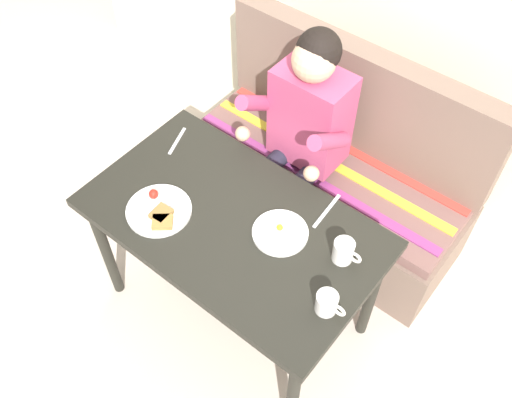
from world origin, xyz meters
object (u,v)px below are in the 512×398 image
(knife, at_px, (327,211))
(fork, at_px, (177,141))
(couch, at_px, (330,174))
(person, at_px, (302,128))
(plate_breakfast, at_px, (159,211))
(table, at_px, (233,232))
(coffee_mug, at_px, (327,303))
(plate_eggs, at_px, (280,232))
(coffee_mug_second, at_px, (344,251))

(knife, bearing_deg, fork, -176.54)
(couch, distance_m, person, 0.46)
(plate_breakfast, xyz_separation_m, fork, (-0.23, 0.34, -0.01))
(person, height_order, fork, person)
(table, relative_size, couch, 0.83)
(couch, relative_size, coffee_mug, 12.20)
(person, xyz_separation_m, plate_breakfast, (-0.16, -0.75, 0.00))
(plate_eggs, relative_size, coffee_mug, 1.88)
(table, relative_size, plate_eggs, 5.42)
(person, relative_size, coffee_mug, 10.27)
(coffee_mug, relative_size, knife, 0.59)
(couch, height_order, knife, couch)
(coffee_mug, height_order, knife, coffee_mug)
(table, distance_m, knife, 0.39)
(person, xyz_separation_m, fork, (-0.39, -0.41, -0.01))
(couch, xyz_separation_m, knife, (0.27, -0.49, 0.40))
(couch, distance_m, coffee_mug, 1.09)
(person, bearing_deg, couch, 62.86)
(table, relative_size, coffee_mug_second, 10.17)
(couch, relative_size, fork, 8.47)
(person, height_order, knife, person)
(couch, bearing_deg, coffee_mug, -58.99)
(plate_eggs, xyz_separation_m, coffee_mug_second, (0.25, 0.06, 0.04))
(plate_breakfast, xyz_separation_m, coffee_mug_second, (0.69, 0.28, 0.04))
(knife, bearing_deg, table, -138.01)
(knife, bearing_deg, plate_eggs, -114.68)
(couch, xyz_separation_m, person, (-0.09, -0.17, 0.41))
(plate_breakfast, bearing_deg, couch, 74.74)
(plate_eggs, xyz_separation_m, fork, (-0.66, 0.11, -0.01))
(person, relative_size, plate_breakfast, 4.57)
(plate_breakfast, relative_size, knife, 1.33)
(plate_breakfast, height_order, fork, plate_breakfast)
(couch, height_order, coffee_mug_second, couch)
(couch, distance_m, plate_eggs, 0.83)
(coffee_mug, distance_m, coffee_mug_second, 0.23)
(coffee_mug, bearing_deg, fork, 164.76)
(table, distance_m, couch, 0.83)
(couch, bearing_deg, plate_eggs, -74.90)
(fork, height_order, knife, same)
(fork, bearing_deg, plate_breakfast, -76.38)
(table, bearing_deg, person, 98.64)
(table, distance_m, plate_eggs, 0.22)
(plate_eggs, relative_size, knife, 1.11)
(couch, xyz_separation_m, plate_eggs, (0.19, -0.70, 0.41))
(person, relative_size, fork, 7.13)
(couch, height_order, plate_eggs, couch)
(knife, bearing_deg, plate_breakfast, -144.01)
(couch, relative_size, knife, 7.20)
(person, height_order, coffee_mug, person)
(person, bearing_deg, plate_eggs, -61.99)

